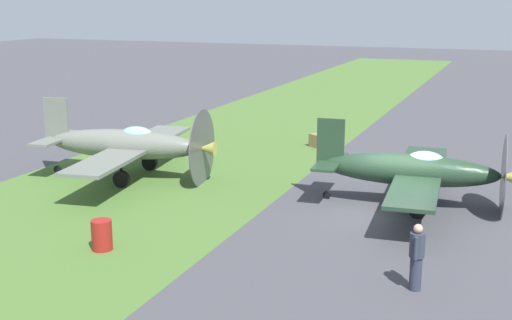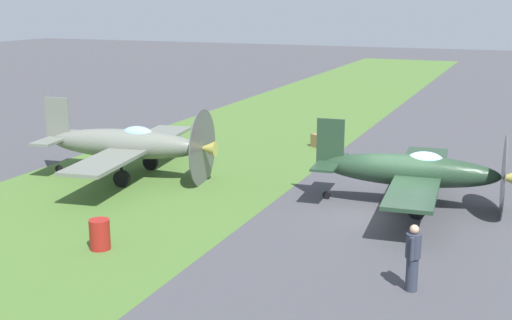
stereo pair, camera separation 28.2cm
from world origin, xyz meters
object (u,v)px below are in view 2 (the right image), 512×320
fuel_drum (100,234)px  supply_crate (323,141)px  airplane_lead (413,171)px  airplane_wingman (128,144)px  ground_crew_chief (413,256)px

fuel_drum → supply_crate: bearing=172.9°
airplane_lead → airplane_wingman: size_ratio=0.93×
airplane_lead → fuel_drum: 10.83m
airplane_wingman → fuel_drum: airplane_wingman is taller
airplane_lead → airplane_wingman: airplane_wingman is taller
airplane_lead → ground_crew_chief: size_ratio=5.04×
ground_crew_chief → fuel_drum: ground_crew_chief is taller
airplane_wingman → fuel_drum: bearing=19.1°
airplane_lead → fuel_drum: size_ratio=9.69×
supply_crate → airplane_lead: bearing=34.7°
airplane_wingman → supply_crate: airplane_wingman is taller
fuel_drum → supply_crate: (-15.82, 1.96, -0.13)m
airplane_lead → ground_crew_chief: airplane_lead is taller
ground_crew_chief → fuel_drum: (0.56, -8.87, -0.46)m
airplane_lead → supply_crate: size_ratio=9.69×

